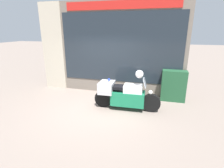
% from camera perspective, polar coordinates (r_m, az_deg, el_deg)
% --- Properties ---
extents(ground_plane, '(60.00, 60.00, 0.00)m').
position_cam_1_polar(ground_plane, '(6.26, -5.82, -8.06)').
color(ground_plane, gray).
extents(shop_building, '(6.27, 0.55, 3.80)m').
position_cam_1_polar(shop_building, '(7.73, -4.09, 11.63)').
color(shop_building, '#6B6056').
rests_on(shop_building, ground).
extents(window_display, '(4.78, 0.30, 1.83)m').
position_cam_1_polar(window_display, '(7.80, 2.45, 0.72)').
color(window_display, slate).
rests_on(window_display, ground).
extents(paramedic_motorcycle, '(2.30, 0.67, 1.16)m').
position_cam_1_polar(paramedic_motorcycle, '(6.06, 3.62, -3.38)').
color(paramedic_motorcycle, black).
rests_on(paramedic_motorcycle, ground).
extents(utility_cabinet, '(0.91, 0.41, 1.20)m').
position_cam_1_polar(utility_cabinet, '(7.15, 19.44, -0.55)').
color(utility_cabinet, '#1E4C2D').
rests_on(utility_cabinet, ground).
extents(white_helmet, '(0.26, 0.26, 0.26)m').
position_cam_1_polar(white_helmet, '(5.77, 8.96, 3.21)').
color(white_helmet, white).
rests_on(white_helmet, paramedic_motorcycle).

